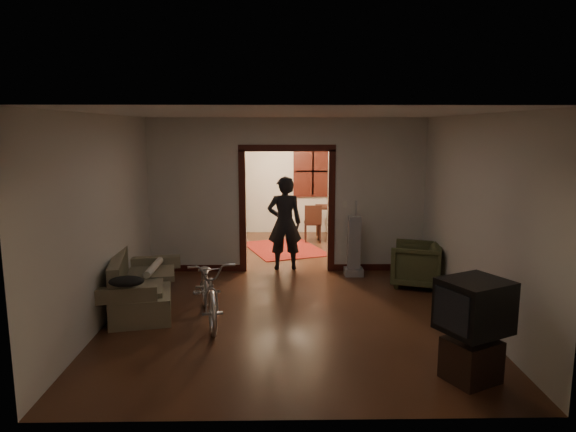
{
  "coord_description": "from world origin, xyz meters",
  "views": [
    {
      "loc": [
        -0.15,
        -8.52,
        2.62
      ],
      "look_at": [
        0.0,
        -0.3,
        1.2
      ],
      "focal_mm": 32.0,
      "sensor_mm": 36.0,
      "label": 1
    }
  ],
  "objects_px": {
    "person": "(285,223)",
    "bicycle": "(209,288)",
    "locker": "(225,199)",
    "desk": "(337,222)",
    "sofa": "(142,281)",
    "armchair": "(417,264)"
  },
  "relations": [
    {
      "from": "bicycle",
      "to": "armchair",
      "type": "xyz_separation_m",
      "value": [
        3.26,
        1.49,
        -0.09
      ]
    },
    {
      "from": "bicycle",
      "to": "armchair",
      "type": "bearing_deg",
      "value": 11.32
    },
    {
      "from": "bicycle",
      "to": "armchair",
      "type": "height_order",
      "value": "bicycle"
    },
    {
      "from": "sofa",
      "to": "person",
      "type": "xyz_separation_m",
      "value": [
        2.11,
        2.08,
        0.46
      ]
    },
    {
      "from": "locker",
      "to": "desk",
      "type": "height_order",
      "value": "locker"
    },
    {
      "from": "locker",
      "to": "desk",
      "type": "distance_m",
      "value": 2.78
    },
    {
      "from": "person",
      "to": "bicycle",
      "type": "bearing_deg",
      "value": 62.79
    },
    {
      "from": "sofa",
      "to": "armchair",
      "type": "relative_size",
      "value": 2.21
    },
    {
      "from": "sofa",
      "to": "locker",
      "type": "height_order",
      "value": "locker"
    },
    {
      "from": "sofa",
      "to": "desk",
      "type": "bearing_deg",
      "value": 43.07
    },
    {
      "from": "bicycle",
      "to": "desk",
      "type": "height_order",
      "value": "bicycle"
    },
    {
      "from": "bicycle",
      "to": "locker",
      "type": "relative_size",
      "value": 0.95
    },
    {
      "from": "sofa",
      "to": "armchair",
      "type": "xyz_separation_m",
      "value": [
        4.3,
        1.0,
        -0.04
      ]
    },
    {
      "from": "sofa",
      "to": "desk",
      "type": "distance_m",
      "value": 5.91
    },
    {
      "from": "armchair",
      "to": "sofa",
      "type": "bearing_deg",
      "value": -57.69
    },
    {
      "from": "person",
      "to": "desk",
      "type": "bearing_deg",
      "value": -119.95
    },
    {
      "from": "armchair",
      "to": "person",
      "type": "xyz_separation_m",
      "value": [
        -2.19,
        1.08,
        0.51
      ]
    },
    {
      "from": "sofa",
      "to": "desk",
      "type": "height_order",
      "value": "sofa"
    },
    {
      "from": "person",
      "to": "locker",
      "type": "bearing_deg",
      "value": -69.65
    },
    {
      "from": "sofa",
      "to": "person",
      "type": "bearing_deg",
      "value": 32.9
    },
    {
      "from": "bicycle",
      "to": "person",
      "type": "xyz_separation_m",
      "value": [
        1.07,
        2.57,
        0.42
      ]
    },
    {
      "from": "sofa",
      "to": "person",
      "type": "distance_m",
      "value": 3.0
    }
  ]
}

